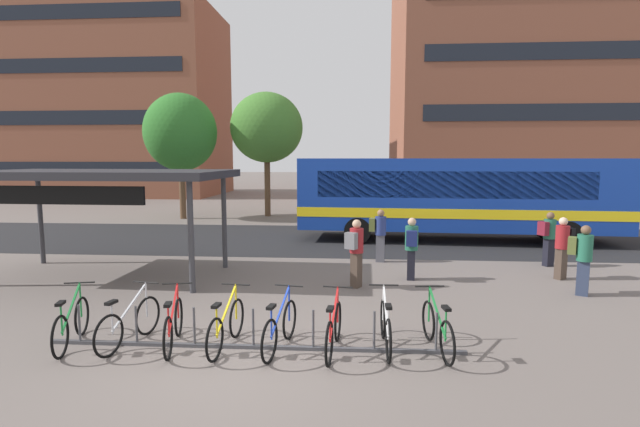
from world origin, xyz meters
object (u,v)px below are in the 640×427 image
Objects in this scene: commuter_navy_pack_0 at (411,245)px; commuter_olive_pack_3 at (583,255)px; parked_bicycle_red_2 at (174,325)px; parked_bicycle_red_5 at (334,330)px; parked_bicycle_blue_4 at (280,328)px; street_tree_0 at (267,128)px; street_tree_1 at (180,132)px; parked_bicycle_green_7 at (437,329)px; commuter_olive_pack_4 at (379,232)px; commuter_black_pack_5 at (563,244)px; parked_bicycle_green_0 at (72,324)px; parked_bicycle_white_6 at (386,327)px; parked_bicycle_silver_1 at (129,323)px; commuter_grey_pack_2 at (356,249)px; transit_shelter at (103,177)px; city_bus at (457,196)px; parked_bicycle_yellow_3 at (226,326)px; commuter_maroon_pack_1 at (549,235)px.

commuter_olive_pack_3 is (3.82, -1.11, 0.01)m from commuter_navy_pack_0.
parked_bicycle_red_5 is at bearing -102.21° from parked_bicycle_red_2.
street_tree_0 is at bearing 21.38° from parked_bicycle_blue_4.
parked_bicycle_green_7 is at bearing -57.60° from street_tree_1.
commuter_olive_pack_4 is 13.15m from street_tree_0.
commuter_black_pack_5 is at bearing -51.47° from street_tree_0.
commuter_olive_pack_4 is at bearing -51.95° from parked_bicycle_green_0.
parked_bicycle_blue_4 is at bearing 93.61° from parked_bicycle_white_6.
parked_bicycle_silver_1 is 5.54m from commuter_grey_pack_2.
transit_shelter reaches higher than commuter_grey_pack_2.
commuter_navy_pack_0 is at bearing -19.62° from parked_bicycle_blue_4.
parked_bicycle_white_6 is 0.25× the size of street_tree_0.
city_bus is 7.33× the size of commuter_navy_pack_0.
commuter_black_pack_5 is at bearing -46.98° from parked_bicycle_green_7.
parked_bicycle_yellow_3 is 6.04m from commuter_navy_pack_0.
parked_bicycle_green_0 is 17.80m from street_tree_1.
parked_bicycle_yellow_3 is at bearing -0.04° from commuter_black_pack_5.
parked_bicycle_white_6 is at bearing -100.73° from parked_bicycle_green_0.
commuter_grey_pack_2 reaches higher than parked_bicycle_white_6.
parked_bicycle_green_0 and parked_bicycle_silver_1 have the same top height.
transit_shelter reaches higher than parked_bicycle_yellow_3.
commuter_olive_pack_3 is (7.48, 3.66, 0.57)m from parked_bicycle_yellow_3.
street_tree_1 is at bearing 8.22° from parked_bicycle_red_2.
street_tree_0 reaches higher than commuter_navy_pack_0.
street_tree_1 is (-14.64, 11.53, 3.59)m from commuter_black_pack_5.
city_bus is at bearing -52.03° from parked_bicycle_green_0.
commuter_olive_pack_4 reaches higher than parked_bicycle_green_7.
parked_bicycle_yellow_3 is (0.91, 0.01, 0.00)m from parked_bicycle_red_2.
parked_bicycle_yellow_3 is at bearing -116.04° from city_bus.
commuter_navy_pack_0 is at bearing -9.00° from parked_bicycle_green_7.
commuter_grey_pack_2 is 0.25× the size of street_tree_0.
parked_bicycle_red_5 is 1.03× the size of commuter_black_pack_5.
city_bus reaches higher than parked_bicycle_green_0.
commuter_maroon_pack_1 is (8.82, 6.68, 0.55)m from parked_bicycle_red_2.
city_bus is 13.44m from parked_bicycle_silver_1.
commuter_maroon_pack_1 is 18.29m from street_tree_1.
parked_bicycle_red_2 is 18.78m from street_tree_0.
commuter_maroon_pack_1 is at bearing -47.33° from street_tree_0.
commuter_maroon_pack_1 reaches higher than parked_bicycle_silver_1.
commuter_black_pack_5 is at bearing -49.85° from parked_bicycle_silver_1.
commuter_grey_pack_2 is at bearing 12.05° from parked_bicycle_green_7.
commuter_navy_pack_0 is at bearing -55.41° from parked_bicycle_red_2.
street_tree_1 reaches higher than parked_bicycle_green_7.
commuter_navy_pack_0 reaches higher than parked_bicycle_white_6.
parked_bicycle_yellow_3 is 0.26× the size of street_tree_1.
parked_bicycle_red_5 is 1.06× the size of commuter_maroon_pack_1.
parked_bicycle_silver_1 is 10.71m from commuter_black_pack_5.
parked_bicycle_green_0 is 8.98m from commuter_olive_pack_4.
street_tree_0 is (-0.96, 18.12, 4.47)m from parked_bicycle_silver_1.
commuter_grey_pack_2 is 3.08m from commuter_olive_pack_4.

